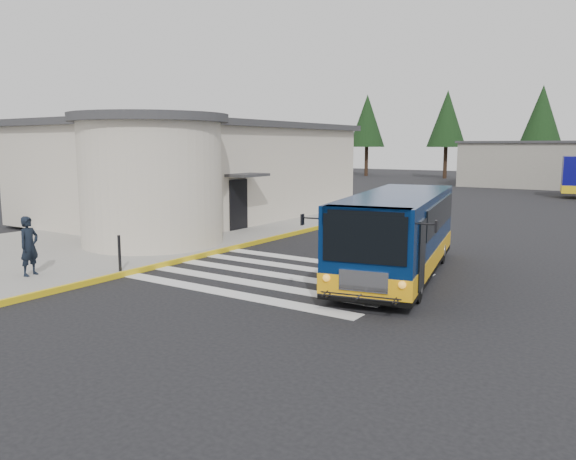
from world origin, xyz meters
The scene contains 9 objects.
ground centered at (0.00, 0.00, 0.00)m, with size 140.00×140.00×0.00m, color black.
sidewalk centered at (-9.00, 4.00, 0.07)m, with size 10.00×34.00×0.15m, color gray.
curb_strip centered at (-4.05, 4.00, 0.08)m, with size 0.12×34.00×0.16m, color yellow.
station_building centered at (-10.84, 6.91, 2.57)m, with size 12.70×18.70×4.80m.
crosswalk centered at (-0.50, -0.80, 0.01)m, with size 8.00×5.35×0.01m.
transit_bus centered at (2.59, 1.05, 1.16)m, with size 4.26×8.87×2.43m.
pedestrian_a centered at (-5.88, -5.22, 1.00)m, with size 0.62×0.41×1.70m, color black.
pedestrian_b centered at (-7.47, -0.98, 0.98)m, with size 0.80×0.63×1.66m, color black.
bollard centered at (-4.20, -3.44, 0.69)m, with size 0.09×0.09×1.07m, color black.
Camera 1 is at (8.87, -14.17, 3.83)m, focal length 35.00 mm.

